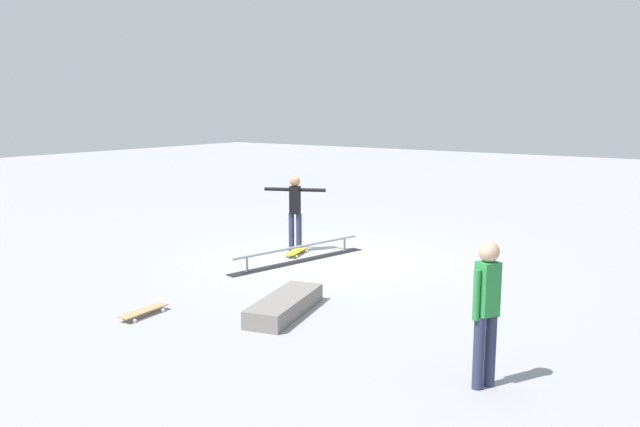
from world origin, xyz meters
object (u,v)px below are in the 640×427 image
object	(u,v)px
grind_rail	(299,255)
loose_skateboard_natural	(143,311)
bystander_green_shirt	(487,306)
skater_main	(295,208)
skateboard_main	(297,251)
skate_ledge	(285,305)

from	to	relation	value
grind_rail	loose_skateboard_natural	bearing A→B (deg)	14.40
bystander_green_shirt	loose_skateboard_natural	xyz separation A→B (m)	(0.56, -4.87, -0.83)
loose_skateboard_natural	skater_main	bearing A→B (deg)	-175.00
skateboard_main	loose_skateboard_natural	size ratio (longest dim) A/B	1.02
skate_ledge	skater_main	size ratio (longest dim) A/B	1.06
skateboard_main	bystander_green_shirt	bearing A→B (deg)	-139.69
skater_main	skateboard_main	distance (m)	0.90
grind_rail	skate_ledge	xyz separation A→B (m)	(2.63, 1.74, -0.01)
grind_rail	skater_main	bearing A→B (deg)	-125.23
skater_main	loose_skateboard_natural	bearing A→B (deg)	-106.21
bystander_green_shirt	skate_ledge	bearing A→B (deg)	106.19
skateboard_main	skater_main	bearing A→B (deg)	27.96
skate_ledge	loose_skateboard_natural	xyz separation A→B (m)	(1.25, -1.61, -0.06)
skater_main	bystander_green_shirt	xyz separation A→B (m)	(3.98, 5.60, -0.01)
skater_main	grind_rail	bearing A→B (deg)	-73.03
grind_rail	loose_skateboard_natural	size ratio (longest dim) A/B	3.98
skater_main	loose_skateboard_natural	size ratio (longest dim) A/B	1.95
loose_skateboard_natural	skate_ledge	bearing A→B (deg)	123.78
skater_main	skateboard_main	xyz separation A→B (m)	(0.21, 0.20, -0.85)
skateboard_main	skate_ledge	bearing A→B (deg)	-160.07
skater_main	loose_skateboard_natural	world-z (taller)	skater_main
grind_rail	skateboard_main	distance (m)	0.60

